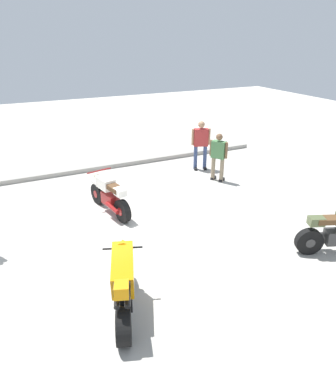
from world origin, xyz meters
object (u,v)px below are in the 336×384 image
motorcycle_cream_vintage (109,196)px  person_in_red_shirt (201,142)px  person_in_green_shirt (218,155)px  motorcycle_orange_sportbike (123,282)px

motorcycle_cream_vintage → person_in_red_shirt: person_in_red_shirt is taller
person_in_red_shirt → person_in_green_shirt: (-0.04, -1.19, -0.11)m
motorcycle_cream_vintage → person_in_red_shirt: bearing=-76.2°
person_in_red_shirt → motorcycle_cream_vintage: bearing=-44.6°
person_in_green_shirt → motorcycle_cream_vintage: bearing=158.0°
person_in_green_shirt → motorcycle_orange_sportbike: bearing=-169.1°
person_in_red_shirt → motorcycle_orange_sportbike: bearing=-20.8°
motorcycle_orange_sportbike → person_in_red_shirt: (4.74, 5.57, 0.39)m
motorcycle_orange_sportbike → person_in_green_shirt: bearing=-27.4°
person_in_red_shirt → person_in_green_shirt: person_in_red_shirt is taller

